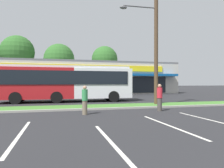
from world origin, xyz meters
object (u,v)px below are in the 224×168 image
(utility_pole, at_px, (154,33))
(car_0, at_px, (82,91))
(pedestrian_near_bench, at_px, (160,97))
(city_bus, at_px, (67,83))
(pedestrian_by_pole, at_px, (85,100))

(utility_pole, distance_m, car_0, 12.86)
(car_0, bearing_deg, utility_pole, 110.94)
(car_0, relative_size, pedestrian_near_bench, 2.83)
(city_bus, height_order, car_0, city_bus)
(utility_pole, bearing_deg, city_bus, 142.45)
(utility_pole, xyz_separation_m, pedestrian_by_pole, (-5.73, -3.28, -4.73))
(pedestrian_near_bench, height_order, pedestrian_by_pole, pedestrian_near_bench)
(car_0, bearing_deg, city_bus, 71.81)
(utility_pole, distance_m, city_bus, 8.83)
(city_bus, bearing_deg, car_0, 72.59)
(city_bus, relative_size, pedestrian_near_bench, 7.14)
(pedestrian_near_bench, bearing_deg, pedestrian_by_pole, 73.42)
(car_0, bearing_deg, pedestrian_near_bench, 102.61)
(utility_pole, height_order, car_0, utility_pole)
(car_0, height_order, pedestrian_by_pole, pedestrian_by_pole)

